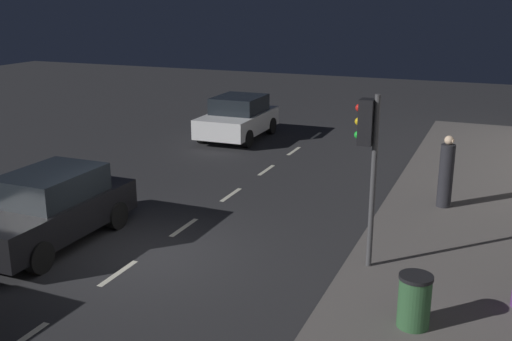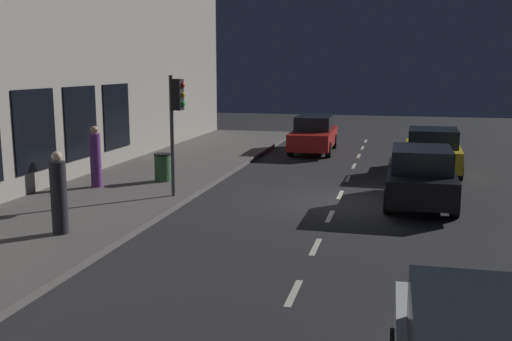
{
  "view_description": "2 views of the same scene",
  "coord_description": "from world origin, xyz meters",
  "px_view_note": "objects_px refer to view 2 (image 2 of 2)",
  "views": [
    {
      "loc": [
        6.54,
        -9.8,
        5.14
      ],
      "look_at": [
        1.72,
        1.82,
        1.51
      ],
      "focal_mm": 42.25,
      "sensor_mm": 36.0,
      "label": 1
    },
    {
      "loc": [
        -1.58,
        15.91,
        3.7
      ],
      "look_at": [
        2.19,
        0.45,
        0.88
      ],
      "focal_mm": 41.16,
      "sensor_mm": 36.0,
      "label": 2
    }
  ],
  "objects_px": {
    "parked_car_1": "(421,176)",
    "pedestrian_1": "(96,158)",
    "trash_bin": "(163,167)",
    "traffic_light": "(176,108)",
    "parked_car_3": "(432,151)",
    "parked_car_2": "(314,134)",
    "pedestrian_0": "(59,196)"
  },
  "relations": [
    {
      "from": "pedestrian_1",
      "to": "trash_bin",
      "type": "relative_size",
      "value": 2.1
    },
    {
      "from": "parked_car_3",
      "to": "pedestrian_1",
      "type": "xyz_separation_m",
      "value": [
        9.93,
        5.64,
        0.22
      ]
    },
    {
      "from": "parked_car_3",
      "to": "pedestrian_1",
      "type": "relative_size",
      "value": 2.13
    },
    {
      "from": "parked_car_1",
      "to": "parked_car_2",
      "type": "height_order",
      "value": "same"
    },
    {
      "from": "parked_car_3",
      "to": "parked_car_1",
      "type": "bearing_deg",
      "value": -94.55
    },
    {
      "from": "traffic_light",
      "to": "trash_bin",
      "type": "relative_size",
      "value": 3.82
    },
    {
      "from": "parked_car_3",
      "to": "trash_bin",
      "type": "distance_m",
      "value": 9.4
    },
    {
      "from": "parked_car_1",
      "to": "trash_bin",
      "type": "relative_size",
      "value": 4.65
    },
    {
      "from": "traffic_light",
      "to": "pedestrian_1",
      "type": "xyz_separation_m",
      "value": [
        2.84,
        -0.62,
        -1.59
      ]
    },
    {
      "from": "parked_car_2",
      "to": "pedestrian_0",
      "type": "height_order",
      "value": "pedestrian_0"
    },
    {
      "from": "parked_car_2",
      "to": "parked_car_3",
      "type": "height_order",
      "value": "same"
    },
    {
      "from": "trash_bin",
      "to": "pedestrian_1",
      "type": "bearing_deg",
      "value": 39.96
    },
    {
      "from": "traffic_light",
      "to": "pedestrian_1",
      "type": "relative_size",
      "value": 1.82
    },
    {
      "from": "pedestrian_0",
      "to": "trash_bin",
      "type": "height_order",
      "value": "pedestrian_0"
    },
    {
      "from": "parked_car_1",
      "to": "traffic_light",
      "type": "bearing_deg",
      "value": -169.95
    },
    {
      "from": "pedestrian_0",
      "to": "pedestrian_1",
      "type": "height_order",
      "value": "pedestrian_1"
    },
    {
      "from": "parked_car_2",
      "to": "trash_bin",
      "type": "relative_size",
      "value": 5.24
    },
    {
      "from": "traffic_light",
      "to": "trash_bin",
      "type": "xyz_separation_m",
      "value": [
        1.26,
        -1.94,
        -2.01
      ]
    },
    {
      "from": "parked_car_1",
      "to": "parked_car_2",
      "type": "xyz_separation_m",
      "value": [
        4.23,
        -9.32,
        0.0
      ]
    },
    {
      "from": "parked_car_1",
      "to": "pedestrian_1",
      "type": "height_order",
      "value": "pedestrian_1"
    },
    {
      "from": "parked_car_2",
      "to": "pedestrian_0",
      "type": "distance_m",
      "value": 14.96
    },
    {
      "from": "traffic_light",
      "to": "pedestrian_0",
      "type": "distance_m",
      "value": 4.55
    },
    {
      "from": "parked_car_2",
      "to": "parked_car_3",
      "type": "relative_size",
      "value": 1.17
    },
    {
      "from": "parked_car_1",
      "to": "parked_car_2",
      "type": "bearing_deg",
      "value": 114.62
    },
    {
      "from": "parked_car_2",
      "to": "pedestrian_0",
      "type": "xyz_separation_m",
      "value": [
        3.41,
        14.56,
        0.19
      ]
    },
    {
      "from": "parked_car_1",
      "to": "pedestrian_1",
      "type": "bearing_deg",
      "value": -176.66
    },
    {
      "from": "parked_car_1",
      "to": "parked_car_2",
      "type": "relative_size",
      "value": 0.89
    },
    {
      "from": "parked_car_1",
      "to": "parked_car_3",
      "type": "relative_size",
      "value": 1.04
    },
    {
      "from": "parked_car_1",
      "to": "pedestrian_0",
      "type": "height_order",
      "value": "pedestrian_0"
    },
    {
      "from": "parked_car_1",
      "to": "pedestrian_0",
      "type": "bearing_deg",
      "value": -145.35
    },
    {
      "from": "pedestrian_0",
      "to": "parked_car_2",
      "type": "bearing_deg",
      "value": 15.49
    },
    {
      "from": "pedestrian_1",
      "to": "parked_car_2",
      "type": "bearing_deg",
      "value": 162.1
    }
  ]
}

